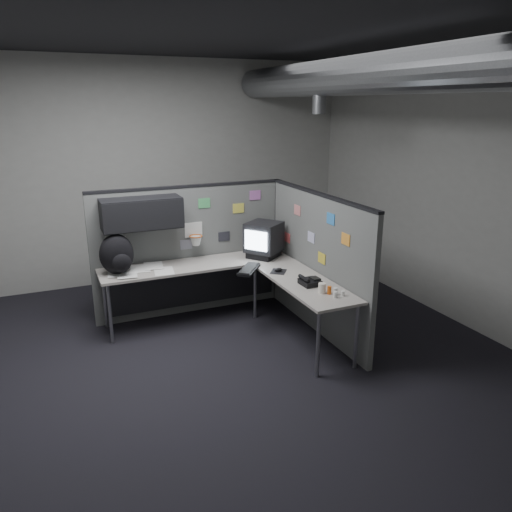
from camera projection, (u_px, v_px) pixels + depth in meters
name	position (u px, v px, depth m)	size (l,w,h in m)	color
room	(284.00, 153.00, 4.98)	(5.62, 5.62, 3.22)	black
partition_back	(178.00, 239.00, 6.07)	(2.44, 0.42, 1.63)	#5B5D5C
partition_right	(317.00, 262.00, 5.74)	(0.07, 2.23, 1.63)	#5B5D5C
desk	(225.00, 277.00, 5.87)	(2.31, 2.11, 0.73)	#A39B93
monitor	(264.00, 239.00, 6.19)	(0.54, 0.54, 0.44)	black
keyboard	(249.00, 269.00, 5.72)	(0.40, 0.45, 0.04)	black
mouse	(278.00, 271.00, 5.69)	(0.25, 0.26, 0.04)	black
phone	(310.00, 282.00, 5.28)	(0.20, 0.21, 0.10)	black
bottles	(335.00, 292.00, 4.99)	(0.15, 0.16, 0.08)	silver
cup	(322.00, 288.00, 5.04)	(0.08, 0.08, 0.10)	white
papers	(141.00, 270.00, 5.72)	(0.76, 0.55, 0.02)	white
backpack	(117.00, 255.00, 5.55)	(0.42, 0.40, 0.46)	black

